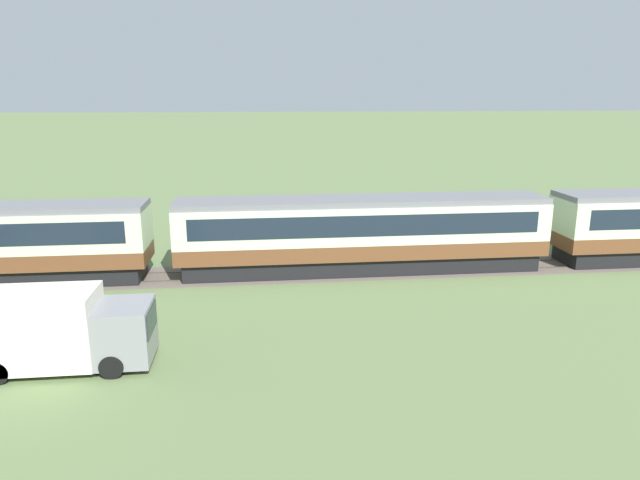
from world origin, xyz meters
TOP-DOWN VIEW (x-y plane):
  - passenger_train at (-22.22, 0.33)m, footprint 101.36×3.00m
  - railway_track at (-29.04, 0.33)m, footprint 167.73×3.60m
  - delivery_truck_grey at (-34.75, -9.43)m, footprint 5.97×2.24m

SIDE VIEW (x-z plane):
  - railway_track at x=-29.04m, z-range -0.01..0.03m
  - delivery_truck_grey at x=-34.75m, z-range 0.02..2.73m
  - passenger_train at x=-22.22m, z-range 0.22..4.12m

